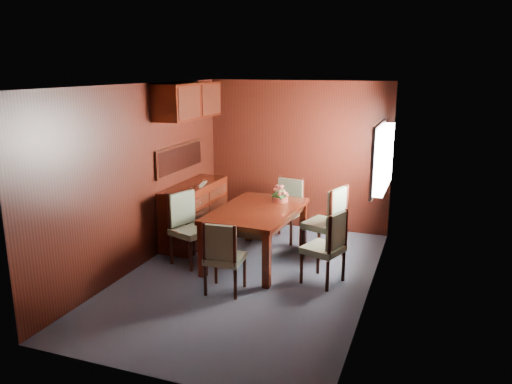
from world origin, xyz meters
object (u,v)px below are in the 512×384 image
at_px(chair_right_near, 329,244).
at_px(chair_head, 223,254).
at_px(dining_table, 257,216).
at_px(flower_centerpiece, 280,194).
at_px(chair_left_near, 188,224).
at_px(sideboard, 195,213).

distance_m(chair_right_near, chair_head, 1.30).
distance_m(dining_table, flower_centerpiece, 0.53).
height_order(dining_table, flower_centerpiece, flower_centerpiece).
relative_size(chair_left_near, flower_centerpiece, 4.09).
xyz_separation_m(sideboard, dining_table, (1.17, -0.45, 0.20)).
height_order(chair_left_near, chair_head, chair_left_near).
relative_size(sideboard, chair_left_near, 1.42).
xyz_separation_m(dining_table, flower_centerpiece, (0.19, 0.45, 0.22)).
bearing_deg(chair_left_near, flower_centerpiece, 146.52).
xyz_separation_m(chair_head, flower_centerpiece, (0.21, 1.53, 0.37)).
xyz_separation_m(chair_left_near, chair_right_near, (1.94, -0.05, -0.03)).
relative_size(dining_table, chair_right_near, 1.75).
distance_m(dining_table, chair_head, 1.10).
relative_size(sideboard, chair_right_near, 1.49).
bearing_deg(flower_centerpiece, dining_table, -112.69).
xyz_separation_m(sideboard, chair_head, (1.15, -1.53, 0.05)).
relative_size(chair_right_near, chair_head, 1.05).
distance_m(sideboard, chair_left_near, 0.85).
height_order(chair_head, flower_centerpiece, flower_centerpiece).
distance_m(chair_left_near, chair_head, 1.13).
xyz_separation_m(sideboard, flower_centerpiece, (1.35, 0.00, 0.42)).
height_order(chair_right_near, flower_centerpiece, flower_centerpiece).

